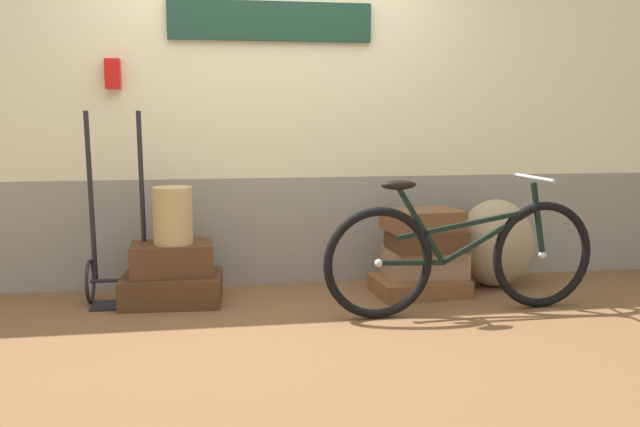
# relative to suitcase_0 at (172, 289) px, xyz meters

# --- Properties ---
(ground) EXTENTS (9.57, 5.20, 0.06)m
(ground) POSITION_rel_suitcase_0_xyz_m (0.66, -0.34, -0.13)
(ground) COLOR brown
(station_building) EXTENTS (7.57, 0.74, 2.72)m
(station_building) POSITION_rel_suitcase_0_xyz_m (0.67, 0.51, 1.26)
(station_building) COLOR gray
(station_building) RESTS_ON ground
(suitcase_0) EXTENTS (0.66, 0.48, 0.19)m
(suitcase_0) POSITION_rel_suitcase_0_xyz_m (0.00, 0.00, 0.00)
(suitcase_0) COLOR #4C2D19
(suitcase_0) RESTS_ON ground
(suitcase_1) EXTENTS (0.54, 0.37, 0.21)m
(suitcase_1) POSITION_rel_suitcase_0_xyz_m (0.01, 0.01, 0.20)
(suitcase_1) COLOR #4C2D19
(suitcase_1) RESTS_ON suitcase_0
(suitcase_2) EXTENTS (0.65, 0.49, 0.11)m
(suitcase_2) POSITION_rel_suitcase_0_xyz_m (1.68, -0.04, -0.04)
(suitcase_2) COLOR brown
(suitcase_2) RESTS_ON ground
(suitcase_3) EXTENTS (0.56, 0.38, 0.19)m
(suitcase_3) POSITION_rel_suitcase_0_xyz_m (1.73, 0.01, 0.11)
(suitcase_3) COLOR #937051
(suitcase_3) RESTS_ON suitcase_2
(suitcase_4) EXTENTS (0.51, 0.41, 0.14)m
(suitcase_4) POSITION_rel_suitcase_0_xyz_m (1.73, -0.03, 0.28)
(suitcase_4) COLOR #4C2D19
(suitcase_4) RESTS_ON suitcase_3
(suitcase_5) EXTENTS (0.54, 0.40, 0.14)m
(suitcase_5) POSITION_rel_suitcase_0_xyz_m (1.70, -0.03, 0.42)
(suitcase_5) COLOR brown
(suitcase_5) RESTS_ON suitcase_4
(wicker_basket) EXTENTS (0.25, 0.25, 0.37)m
(wicker_basket) POSITION_rel_suitcase_0_xyz_m (0.02, -0.01, 0.49)
(wicker_basket) COLOR tan
(wicker_basket) RESTS_ON suitcase_1
(luggage_trolley) EXTENTS (0.41, 0.37, 1.26)m
(luggage_trolley) POSITION_rel_suitcase_0_xyz_m (-0.34, 0.06, 0.19)
(luggage_trolley) COLOR black
(luggage_trolley) RESTS_ON ground
(burlap_sack) EXTENTS (0.55, 0.47, 0.63)m
(burlap_sack) POSITION_rel_suitcase_0_xyz_m (2.28, 0.08, 0.22)
(burlap_sack) COLOR #9E8966
(burlap_sack) RESTS_ON ground
(bicycle) EXTENTS (1.79, 0.46, 0.85)m
(bicycle) POSITION_rel_suitcase_0_xyz_m (1.80, -0.52, 0.27)
(bicycle) COLOR black
(bicycle) RESTS_ON ground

